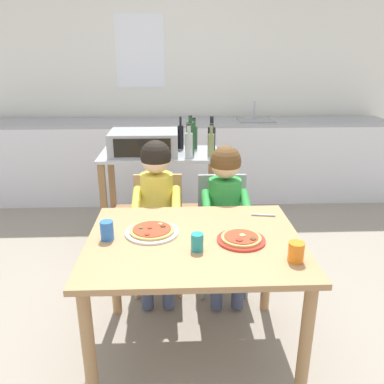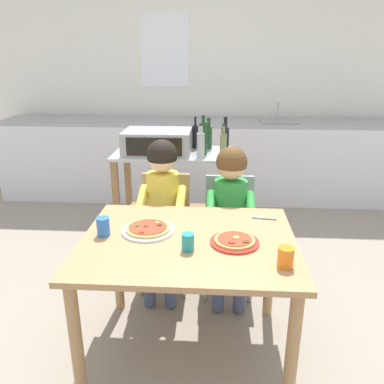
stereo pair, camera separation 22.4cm
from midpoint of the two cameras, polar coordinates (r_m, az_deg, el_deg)
ground_plane at (r=3.40m, az=2.87°, el=-9.00°), size 11.76×11.76×0.00m
back_wall_tiled at (r=4.81m, az=3.53°, el=16.33°), size 5.22×0.13×2.70m
kitchen_counter at (r=4.55m, az=3.29°, el=4.69°), size 4.70×0.60×1.11m
kitchen_island_cart at (r=3.32m, az=-0.76°, el=0.98°), size 0.98×0.52×0.86m
toaster_oven at (r=3.20m, az=-3.08°, el=7.37°), size 0.54×0.39×0.19m
bottle_tall_green_wine at (r=3.14m, az=3.71°, el=7.93°), size 0.06×0.06×0.31m
bottle_clear_vinegar at (r=3.36m, az=2.41°, el=8.20°), size 0.05×0.05×0.27m
bottle_dark_olive_oil at (r=3.08m, az=6.70°, el=6.94°), size 0.05×0.05×0.26m
bottle_brown_beer at (r=3.21m, az=6.89°, el=7.74°), size 0.06×0.06×0.30m
bottle_squat_spirits at (r=3.05m, az=3.40°, el=7.01°), size 0.06×0.06×0.27m
bottle_slim_sauce at (r=3.35m, az=4.38°, el=8.12°), size 0.06×0.06×0.26m
dining_table at (r=2.07m, az=2.59°, el=-9.58°), size 1.11×0.89×0.73m
dining_chair_left at (r=2.80m, az=-1.69°, el=-4.54°), size 0.36×0.36×0.81m
dining_chair_right at (r=2.78m, az=7.79°, el=-4.96°), size 0.36×0.36×0.81m
child_in_yellow_shirt at (r=2.61m, az=-1.97°, el=-1.03°), size 0.32×0.42×1.08m
child_in_green_shirt at (r=2.59m, az=8.16°, el=-1.84°), size 0.32×0.42×1.04m
pizza_plate_white at (r=2.10m, az=-3.44°, el=-5.54°), size 0.28×0.28×0.03m
pizza_plate_red_rimmed at (r=1.99m, az=9.51°, el=-7.21°), size 0.25×0.25×0.03m
drinking_cup_blue at (r=2.06m, az=-9.91°, el=-5.08°), size 0.07×0.07×0.10m
drinking_cup_teal at (r=1.89m, az=2.81°, el=-7.44°), size 0.06×0.06×0.09m
drinking_cup_orange at (r=1.83m, az=17.07°, el=-9.22°), size 0.07×0.07×0.09m
serving_spoon at (r=2.31m, az=13.31°, el=-3.81°), size 0.14×0.03×0.01m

